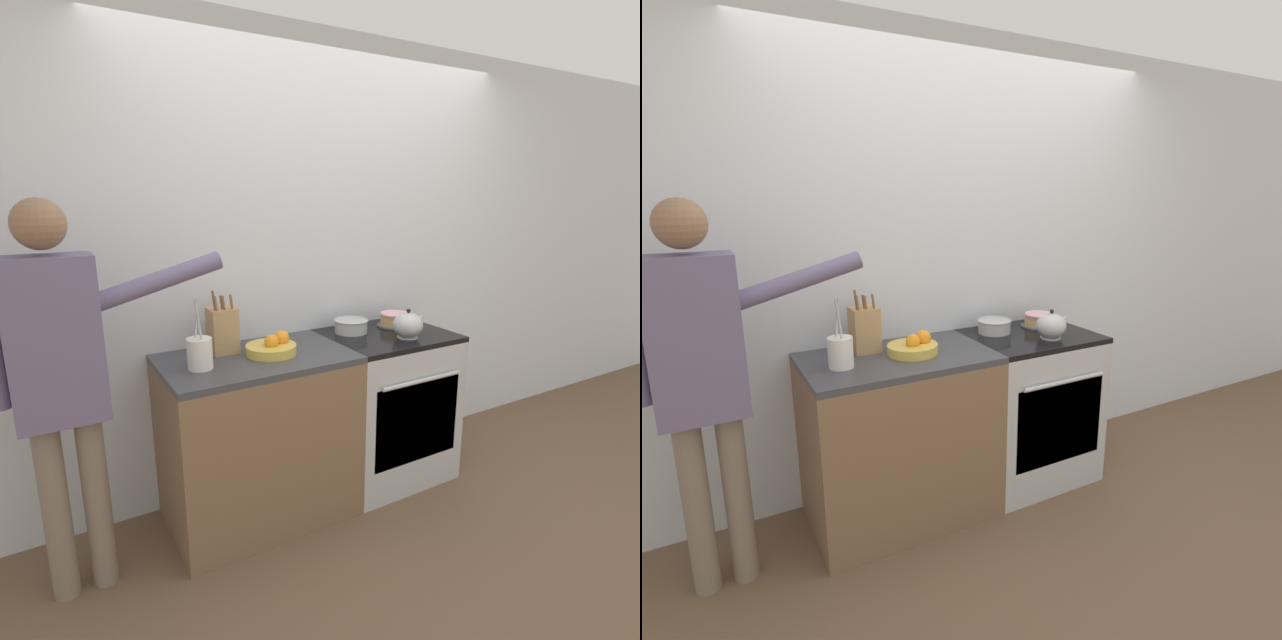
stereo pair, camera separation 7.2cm
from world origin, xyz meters
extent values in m
plane|color=brown|center=(0.00, 0.00, 0.00)|extent=(16.00, 16.00, 0.00)
cube|color=silver|center=(0.00, 0.63, 1.30)|extent=(8.00, 0.04, 2.60)
cube|color=brown|center=(-0.60, 0.30, 0.44)|extent=(0.97, 0.61, 0.88)
cube|color=#3D3D42|center=(-0.60, 0.30, 0.89)|extent=(0.97, 0.61, 0.03)
cube|color=#B7BABF|center=(0.24, 0.30, 0.44)|extent=(0.72, 0.61, 0.88)
cube|color=black|center=(0.24, 0.01, 0.46)|extent=(0.59, 0.01, 0.49)
cylinder|color=#B7BABF|center=(0.24, -0.02, 0.72)|extent=(0.54, 0.02, 0.02)
cube|color=black|center=(0.24, 0.30, 0.90)|extent=(0.72, 0.61, 0.03)
cylinder|color=#4C4C51|center=(0.38, 0.41, 0.92)|extent=(0.22, 0.22, 0.01)
cylinder|color=tan|center=(0.38, 0.41, 0.94)|extent=(0.18, 0.18, 0.03)
cylinder|color=tan|center=(0.38, 0.41, 0.97)|extent=(0.17, 0.17, 0.03)
cylinder|color=#EFB2C1|center=(0.38, 0.41, 0.99)|extent=(0.18, 0.18, 0.01)
cylinder|color=#B7BABF|center=(0.29, 0.18, 0.92)|extent=(0.12, 0.12, 0.01)
ellipsoid|color=#B7BABF|center=(0.29, 0.18, 0.99)|extent=(0.17, 0.17, 0.15)
cone|color=#B7BABF|center=(0.37, 0.18, 1.01)|extent=(0.09, 0.04, 0.08)
sphere|color=black|center=(0.29, 0.18, 1.07)|extent=(0.02, 0.02, 0.02)
cylinder|color=#B7BABF|center=(0.06, 0.43, 0.95)|extent=(0.19, 0.19, 0.07)
torus|color=#B7BABF|center=(0.06, 0.43, 0.99)|extent=(0.21, 0.21, 0.01)
cube|color=tan|center=(-0.72, 0.45, 1.03)|extent=(0.14, 0.14, 0.24)
cylinder|color=brown|center=(-0.77, 0.42, 1.18)|extent=(0.01, 0.04, 0.08)
cylinder|color=brown|center=(-0.72, 0.42, 1.18)|extent=(0.01, 0.03, 0.07)
cylinder|color=brown|center=(-0.68, 0.42, 1.18)|extent=(0.01, 0.04, 0.07)
cylinder|color=brown|center=(-0.77, 0.44, 1.20)|extent=(0.01, 0.04, 0.10)
cylinder|color=brown|center=(-0.72, 0.45, 1.18)|extent=(0.01, 0.03, 0.07)
cylinder|color=silver|center=(-0.91, 0.26, 0.99)|extent=(0.12, 0.12, 0.15)
cylinder|color=#B7BABF|center=(-0.91, 0.24, 1.11)|extent=(0.04, 0.01, 0.29)
cylinder|color=#B7BABF|center=(-0.91, 0.29, 1.11)|extent=(0.05, 0.02, 0.28)
cylinder|color=gold|center=(-0.52, 0.29, 0.94)|extent=(0.26, 0.26, 0.05)
sphere|color=orange|center=(-0.53, 0.28, 0.98)|extent=(0.07, 0.07, 0.07)
sphere|color=orange|center=(-0.44, 0.32, 0.98)|extent=(0.07, 0.07, 0.07)
sphere|color=orange|center=(-0.45, 0.31, 0.98)|extent=(0.08, 0.08, 0.08)
cylinder|color=#7A6B5B|center=(-1.58, 0.20, 0.41)|extent=(0.11, 0.11, 0.82)
cylinder|color=#7A6B5B|center=(-1.42, 0.20, 0.41)|extent=(0.11, 0.11, 0.82)
cube|color=slate|center=(-1.50, 0.20, 1.15)|extent=(0.34, 0.20, 0.67)
cylinder|color=slate|center=(-1.09, 0.20, 1.36)|extent=(0.57, 0.08, 0.23)
sphere|color=#846047|center=(-1.50, 0.20, 1.61)|extent=(0.20, 0.20, 0.20)
camera|label=1|loc=(-1.55, -1.96, 1.72)|focal=28.00mm
camera|label=2|loc=(-1.49, -1.99, 1.72)|focal=28.00mm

